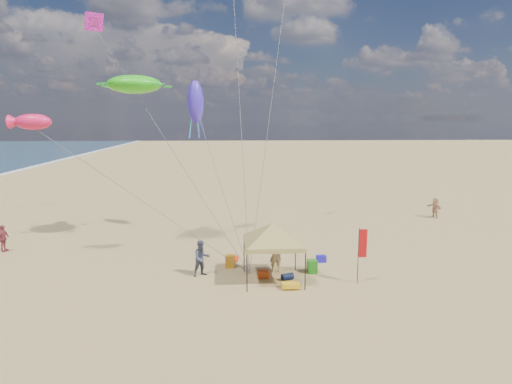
% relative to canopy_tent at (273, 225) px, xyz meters
% --- Properties ---
extents(ground, '(280.00, 280.00, 0.00)m').
position_rel_canopy_tent_xyz_m(ground, '(-0.66, 0.47, -2.90)').
color(ground, tan).
rests_on(ground, ground).
extents(canopy_tent, '(5.66, 5.66, 3.49)m').
position_rel_canopy_tent_xyz_m(canopy_tent, '(0.00, 0.00, 0.00)').
color(canopy_tent, black).
rests_on(canopy_tent, ground).
extents(feather_flag, '(0.44, 0.04, 2.86)m').
position_rel_canopy_tent_xyz_m(feather_flag, '(4.33, -0.73, -0.98)').
color(feather_flag, black).
rests_on(feather_flag, ground).
extents(cooler_red, '(0.54, 0.38, 0.38)m').
position_rel_canopy_tent_xyz_m(cooler_red, '(-0.47, 0.37, -2.71)').
color(cooler_red, '#BD3E0F').
rests_on(cooler_red, ground).
extents(cooler_blue, '(0.54, 0.38, 0.38)m').
position_rel_canopy_tent_xyz_m(cooler_blue, '(3.06, 2.69, -2.71)').
color(cooler_blue, '#1F16BA').
rests_on(cooler_blue, ground).
extents(bag_navy, '(0.69, 0.54, 0.36)m').
position_rel_canopy_tent_xyz_m(bag_navy, '(0.75, -0.03, -2.72)').
color(bag_navy, black).
rests_on(bag_navy, ground).
extents(bag_orange, '(0.54, 0.69, 0.36)m').
position_rel_canopy_tent_xyz_m(bag_orange, '(-1.95, 2.84, -2.72)').
color(bag_orange, red).
rests_on(bag_orange, ground).
extents(chair_green, '(0.50, 0.50, 0.70)m').
position_rel_canopy_tent_xyz_m(chair_green, '(2.21, 0.98, -2.55)').
color(chair_green, '#217916').
rests_on(chair_green, ground).
extents(chair_yellow, '(0.50, 0.50, 0.70)m').
position_rel_canopy_tent_xyz_m(chair_yellow, '(-2.20, 2.11, -2.55)').
color(chair_yellow, '#C58315').
rests_on(chair_yellow, ground).
extents(crate_grey, '(0.34, 0.30, 0.28)m').
position_rel_canopy_tent_xyz_m(crate_grey, '(1.17, -0.85, -2.76)').
color(crate_grey, slate).
rests_on(crate_grey, ground).
extents(beach_cart, '(0.90, 0.50, 0.24)m').
position_rel_canopy_tent_xyz_m(beach_cart, '(0.76, -1.21, -2.70)').
color(beach_cart, gold).
rests_on(beach_cart, ground).
extents(person_near_a, '(0.78, 0.59, 1.91)m').
position_rel_canopy_tent_xyz_m(person_near_a, '(0.25, 1.22, -1.95)').
color(person_near_a, tan).
rests_on(person_near_a, ground).
extents(person_near_b, '(1.16, 1.07, 1.91)m').
position_rel_canopy_tent_xyz_m(person_near_b, '(-3.66, 0.86, -1.95)').
color(person_near_b, '#3D4153').
rests_on(person_near_b, ground).
extents(person_near_c, '(1.13, 0.90, 1.52)m').
position_rel_canopy_tent_xyz_m(person_near_c, '(0.68, 5.44, -2.14)').
color(person_near_c, silver).
rests_on(person_near_c, ground).
extents(person_far_a, '(0.58, 1.05, 1.69)m').
position_rel_canopy_tent_xyz_m(person_far_a, '(-16.23, 5.81, -2.06)').
color(person_far_a, '#9C3C45').
rests_on(person_far_a, ground).
extents(person_far_c, '(0.95, 1.65, 1.70)m').
position_rel_canopy_tent_xyz_m(person_far_c, '(14.83, 13.30, -2.06)').
color(person_far_c, tan).
rests_on(person_far_c, ground).
extents(turtle_kite, '(4.05, 3.67, 1.11)m').
position_rel_canopy_tent_xyz_m(turtle_kite, '(-7.90, 6.36, 7.30)').
color(turtle_kite, '#2ECB17').
rests_on(turtle_kite, ground).
extents(fish_kite, '(2.17, 1.35, 0.90)m').
position_rel_canopy_tent_xyz_m(fish_kite, '(-13.13, 4.25, 5.08)').
color(fish_kite, '#FF1C56').
rests_on(fish_kite, ground).
extents(squid_kite, '(1.23, 1.23, 2.85)m').
position_rel_canopy_tent_xyz_m(squid_kite, '(-4.41, 8.86, 6.35)').
color(squid_kite, '#442AD6').
rests_on(squid_kite, ground).
extents(stunt_kite_pink, '(1.42, 1.19, 1.20)m').
position_rel_canopy_tent_xyz_m(stunt_kite_pink, '(-11.83, 12.43, 12.13)').
color(stunt_kite_pink, '#F321D3').
rests_on(stunt_kite_pink, ground).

